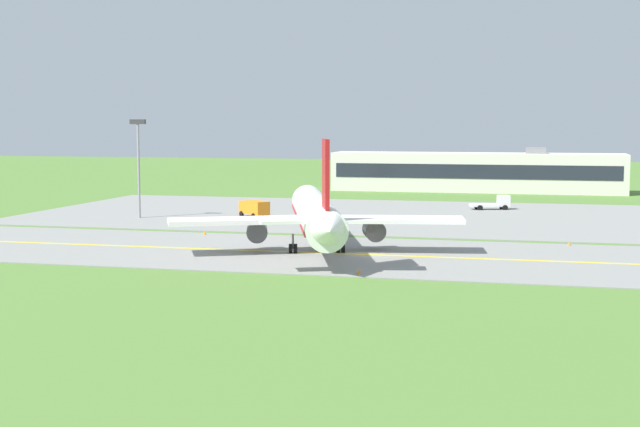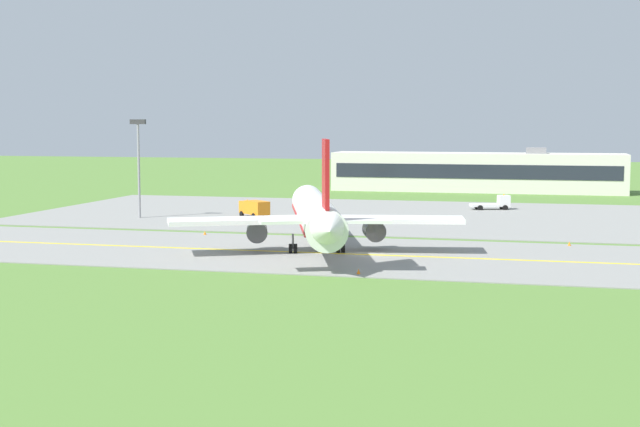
{
  "view_description": "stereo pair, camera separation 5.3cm",
  "coord_description": "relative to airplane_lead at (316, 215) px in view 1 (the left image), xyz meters",
  "views": [
    {
      "loc": [
        18.23,
        -94.36,
        14.23
      ],
      "look_at": [
        -6.18,
        3.99,
        4.0
      ],
      "focal_mm": 50.68,
      "sensor_mm": 36.0,
      "label": 1
    },
    {
      "loc": [
        18.28,
        -94.35,
        14.23
      ],
      "look_at": [
        -6.18,
        3.99,
        4.0
      ],
      "focal_mm": 50.68,
      "sensor_mm": 36.0,
      "label": 2
    }
  ],
  "objects": [
    {
      "name": "apron_light_mast",
      "position": [
        -34.03,
        27.33,
        5.19
      ],
      "size": [
        2.4,
        0.5,
        14.7
      ],
      "color": "gray",
      "rests_on": "ground"
    },
    {
      "name": "apron_pad",
      "position": [
        16.03,
        40.47,
        -4.08
      ],
      "size": [
        140.0,
        52.0,
        0.1
      ],
      "primitive_type": "cube",
      "color": "gray",
      "rests_on": "ground"
    },
    {
      "name": "ground_plane",
      "position": [
        6.03,
        -1.53,
        -4.13
      ],
      "size": [
        500.0,
        500.0,
        0.0
      ],
      "primitive_type": "plane",
      "color": "#517A33"
    },
    {
      "name": "service_truck_fuel",
      "position": [
        16.86,
        53.42,
        -2.95
      ],
      "size": [
        6.72,
        3.84,
        2.59
      ],
      "color": "silver",
      "rests_on": "ground"
    },
    {
      "name": "traffic_cone_far_edge",
      "position": [
        7.66,
        -13.98,
        -3.83
      ],
      "size": [
        0.44,
        0.44,
        0.6
      ],
      "primitive_type": "cone",
      "color": "orange",
      "rests_on": "ground"
    },
    {
      "name": "airplane_lead",
      "position": [
        0.0,
        0.0,
        0.0
      ],
      "size": [
        31.78,
        38.71,
        12.7
      ],
      "color": "white",
      "rests_on": "ground"
    },
    {
      "name": "service_truck_baggage",
      "position": [
        -17.69,
        32.23,
        -2.6
      ],
      "size": [
        5.8,
        5.58,
        2.6
      ],
      "color": "orange",
      "rests_on": "ground"
    },
    {
      "name": "traffic_cone_near_edge",
      "position": [
        -17.16,
        10.45,
        -3.83
      ],
      "size": [
        0.44,
        0.44,
        0.6
      ],
      "primitive_type": "cone",
      "color": "orange",
      "rests_on": "ground"
    },
    {
      "name": "terminal_building",
      "position": [
        10.8,
        93.0,
        -0.12
      ],
      "size": [
        59.58,
        10.42,
        9.18
      ],
      "color": "beige",
      "rests_on": "ground"
    },
    {
      "name": "taxiway_centreline",
      "position": [
        6.03,
        -1.53,
        -4.03
      ],
      "size": [
        220.0,
        0.6,
        0.01
      ],
      "primitive_type": "cube",
      "color": "yellow",
      "rests_on": "taxiway_strip"
    },
    {
      "name": "taxiway_strip",
      "position": [
        6.03,
        -1.53,
        -4.08
      ],
      "size": [
        240.0,
        28.0,
        0.1
      ],
      "primitive_type": "cube",
      "color": "gray",
      "rests_on": "ground"
    },
    {
      "name": "traffic_cone_mid_edge",
      "position": [
        27.35,
        10.97,
        -3.83
      ],
      "size": [
        0.44,
        0.44,
        0.6
      ],
      "primitive_type": "cone",
      "color": "orange",
      "rests_on": "ground"
    }
  ]
}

